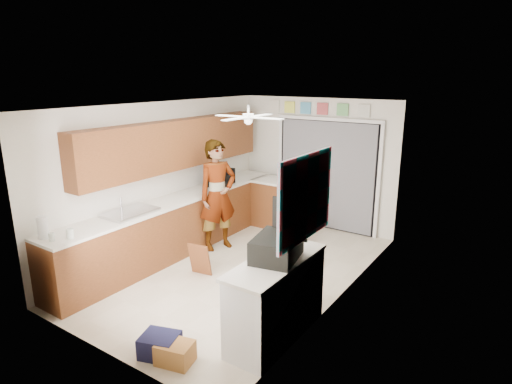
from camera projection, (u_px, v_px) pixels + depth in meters
The scene contains 40 objects.
floor at pixel (242, 269), 6.63m from camera, with size 5.00×5.00×0.00m, color beige.
ceiling at pixel (240, 105), 5.97m from camera, with size 5.00×5.00×0.00m, color white.
wall_back at pixel (316, 163), 8.30m from camera, with size 3.20×3.20×0.00m, color white.
wall_front at pixel (96, 246), 4.30m from camera, with size 3.20×3.20×0.00m, color white.
wall_left at pixel (164, 177), 7.16m from camera, with size 5.00×5.00×0.00m, color white.
wall_right at pixel (343, 210), 5.44m from camera, with size 5.00×5.00×0.00m, color white.
left_base_cabinets at pixel (179, 226), 7.21m from camera, with size 0.60×4.80×0.90m, color brown.
left_countertop at pixel (178, 199), 7.08m from camera, with size 0.62×4.80×0.04m, color white.
upper_cabinets at pixel (177, 144), 7.09m from camera, with size 0.32×4.00×0.80m, color brown.
sink_basin at pixel (130, 213), 6.27m from camera, with size 0.50×0.76×0.06m, color silver.
faucet at pixel (121, 204), 6.35m from camera, with size 0.03×0.03×0.22m, color silver.
peninsula_base at pixel (280, 205), 8.38m from camera, with size 1.00×0.60×0.90m, color brown.
peninsula_top at pixel (281, 181), 8.26m from camera, with size 1.04×0.64×0.04m, color white.
back_opening_recess at pixel (327, 175), 8.20m from camera, with size 2.00×0.06×2.10m, color black.
curtain_panel at pixel (326, 176), 8.17m from camera, with size 1.90×0.03×2.05m, color gray.
door_trim_left at pixel (280, 169), 8.72m from camera, with size 0.06×0.04×2.10m, color white.
door_trim_right at pixel (379, 183), 7.63m from camera, with size 0.06×0.04×2.10m, color white.
door_trim_head at pixel (329, 119), 7.89m from camera, with size 2.10×0.04×0.06m, color white.
header_frame_0 at pixel (290, 107), 8.32m from camera, with size 0.22×0.02×0.22m, color #EAF652.
header_frame_1 at pixel (306, 108), 8.14m from camera, with size 0.22×0.02×0.22m, color #4999C4.
header_frame_2 at pixel (322, 109), 7.95m from camera, with size 0.22×0.02×0.22m, color #B74449.
header_frame_3 at pixel (343, 110), 7.73m from camera, with size 0.22×0.02×0.22m, color #62AB62.
header_frame_4 at pixel (364, 111), 7.52m from camera, with size 0.22×0.02×0.22m, color silver.
route66_sign at pixel (274, 107), 8.51m from camera, with size 0.22×0.02×0.26m, color silver.
right_counter_base at pixel (276, 300), 4.83m from camera, with size 0.50×1.40×0.90m, color white.
right_counter_top at pixel (276, 262), 4.71m from camera, with size 0.54×1.44×0.04m, color white.
abstract_painting at pixel (306, 198), 4.55m from camera, with size 0.03×1.15×0.95m, color #E9556D.
ceiling_fan at pixel (248, 117), 6.18m from camera, with size 1.14×1.14×0.24m, color white.
microwave at pixel (220, 178), 7.86m from camera, with size 0.52×0.35×0.29m, color black.
jar_a at pixel (70, 234), 5.32m from camera, with size 0.09×0.09×0.12m, color silver.
jar_b at pixel (51, 237), 5.24m from camera, with size 0.07×0.07×0.10m, color silver.
paper_towel_roll at pixel (43, 227), 5.31m from camera, with size 0.13×0.13×0.28m, color white.
suitcase at pixel (277, 248), 4.71m from camera, with size 0.46×0.61×0.26m, color black.
suitcase_rim at pixel (277, 257), 4.74m from camera, with size 0.44×0.58×0.02m, color yellow.
suitcase_lid at pixel (290, 219), 4.88m from camera, with size 0.42×0.03×0.50m, color black.
cardboard_box at pixel (175, 353), 4.45m from camera, with size 0.37×0.28×0.23m, color #A76F34.
navy_crate at pixel (160, 345), 4.57m from camera, with size 0.39×0.32×0.24m, color black.
cabinet_door_panel at pixel (200, 259), 6.37m from camera, with size 0.34×0.03×0.51m, color brown.
man at pixel (218, 195), 7.22m from camera, with size 0.69×0.45×1.89m, color white.
dog at pixel (293, 233), 7.44m from camera, with size 0.27×0.63×0.49m, color black.
Camera 1 is at (3.57, -4.92, 2.91)m, focal length 30.00 mm.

